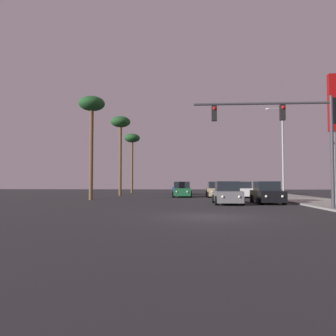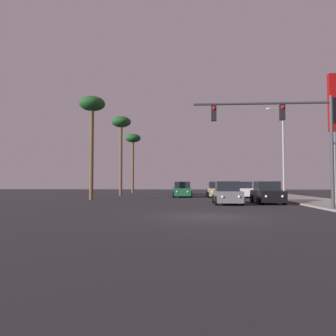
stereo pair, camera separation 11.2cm
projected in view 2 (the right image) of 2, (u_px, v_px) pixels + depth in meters
ground_plane at (207, 217)px, 15.26m from camera, size 120.00×120.00×0.00m
sidewalk_right at (327, 203)px, 24.60m from camera, size 5.00×60.00×0.12m
car_black at (267, 193)px, 24.82m from camera, size 2.04×4.32×1.68m
car_white at (243, 190)px, 35.07m from camera, size 2.04×4.31×1.68m
car_green at (183, 190)px, 35.98m from camera, size 2.04×4.31×1.68m
car_blue at (181, 189)px, 43.53m from camera, size 2.04×4.34×1.68m
car_tan at (216, 190)px, 35.29m from camera, size 2.04×4.32×1.68m
car_grey at (227, 194)px, 24.19m from camera, size 2.04×4.31×1.68m
traffic_light_mast at (290, 128)px, 18.95m from camera, size 8.01×0.36×6.50m
street_lamp at (282, 147)px, 32.31m from camera, size 1.74×0.24×9.00m
palm_tree_far at (133, 142)px, 50.14m from camera, size 2.40×2.40×9.06m
palm_tree_near at (92, 110)px, 30.25m from camera, size 2.40×2.40×9.55m
palm_tree_mid at (121, 127)px, 40.18m from camera, size 2.40×2.40×9.70m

